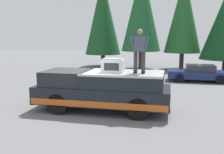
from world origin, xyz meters
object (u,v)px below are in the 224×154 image
pickup_truck (102,90)px  person_on_truck_bed (140,50)px  parked_car_navy (199,73)px  compressor_unit (113,65)px

pickup_truck → person_on_truck_bed: person_on_truck_bed is taller
person_on_truck_bed → parked_car_navy: (8.42, -3.12, -1.97)m
pickup_truck → compressor_unit: size_ratio=6.60×
person_on_truck_bed → parked_car_navy: size_ratio=0.41×
compressor_unit → person_on_truck_bed: 1.21m
person_on_truck_bed → parked_car_navy: bearing=-20.4°
parked_car_navy → pickup_truck: bearing=150.4°
compressor_unit → parked_car_navy: compressor_unit is taller
compressor_unit → pickup_truck: bearing=68.9°
parked_car_navy → compressor_unit: bearing=153.6°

